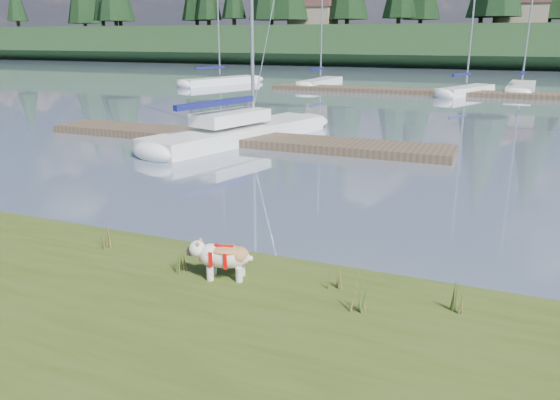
% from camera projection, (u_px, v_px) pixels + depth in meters
% --- Properties ---
extents(ground, '(200.00, 200.00, 0.00)m').
position_uv_depth(ground, '(424.00, 94.00, 37.89)').
color(ground, slate).
rests_on(ground, ground).
extents(ridge, '(200.00, 20.00, 5.00)m').
position_uv_depth(ridge, '(471.00, 46.00, 75.24)').
color(ridge, '#193117').
rests_on(ridge, ground).
extents(bulldog, '(0.99, 0.56, 0.58)m').
position_uv_depth(bulldog, '(224.00, 255.00, 8.21)').
color(bulldog, silver).
rests_on(bulldog, bank).
extents(sailboat_main, '(4.53, 9.75, 13.74)m').
position_uv_depth(sailboat_main, '(252.00, 127.00, 21.46)').
color(sailboat_main, white).
rests_on(sailboat_main, ground).
extents(dock_near, '(16.00, 2.00, 0.30)m').
position_uv_depth(dock_near, '(236.00, 138.00, 20.71)').
color(dock_near, '#4C3D2C').
rests_on(dock_near, ground).
extents(dock_far, '(26.00, 2.20, 0.30)m').
position_uv_depth(dock_far, '(454.00, 93.00, 37.12)').
color(dock_far, '#4C3D2C').
rests_on(dock_far, ground).
extents(sailboat_bg_0, '(4.57, 8.54, 12.26)m').
position_uv_depth(sailboat_bg_0, '(227.00, 80.00, 45.49)').
color(sailboat_bg_0, white).
rests_on(sailboat_bg_0, ground).
extents(sailboat_bg_1, '(1.84, 7.33, 10.91)m').
position_uv_depth(sailboat_bg_1, '(323.00, 81.00, 44.14)').
color(sailboat_bg_1, white).
rests_on(sailboat_bg_1, ground).
extents(sailboat_bg_2, '(3.82, 6.80, 10.35)m').
position_uv_depth(sailboat_bg_2, '(470.00, 89.00, 37.52)').
color(sailboat_bg_2, white).
rests_on(sailboat_bg_2, ground).
extents(sailboat_bg_3, '(2.15, 8.55, 12.38)m').
position_uv_depth(sailboat_bg_3, '(522.00, 86.00, 39.84)').
color(sailboat_bg_3, white).
rests_on(sailboat_bg_3, ground).
extents(weed_0, '(0.17, 0.14, 0.49)m').
position_uv_depth(weed_0, '(179.00, 259.00, 8.49)').
color(weed_0, '#475B23').
rests_on(weed_0, bank).
extents(weed_1, '(0.17, 0.14, 0.59)m').
position_uv_depth(weed_1, '(243.00, 256.00, 8.48)').
color(weed_1, '#475B23').
rests_on(weed_1, bank).
extents(weed_2, '(0.17, 0.14, 0.68)m').
position_uv_depth(weed_2, '(360.00, 292.00, 7.21)').
color(weed_2, '#475B23').
rests_on(weed_2, bank).
extents(weed_3, '(0.17, 0.14, 0.50)m').
position_uv_depth(weed_3, '(104.00, 236.00, 9.42)').
color(weed_3, '#475B23').
rests_on(weed_3, bank).
extents(weed_4, '(0.17, 0.14, 0.47)m').
position_uv_depth(weed_4, '(335.00, 276.00, 7.89)').
color(weed_4, '#475B23').
rests_on(weed_4, bank).
extents(weed_5, '(0.17, 0.14, 0.52)m').
position_uv_depth(weed_5, '(456.00, 296.00, 7.25)').
color(weed_5, '#475B23').
rests_on(weed_5, bank).
extents(mud_lip, '(60.00, 0.50, 0.14)m').
position_uv_depth(mud_lip, '(170.00, 255.00, 9.90)').
color(mud_lip, '#33281C').
rests_on(mud_lip, ground).
extents(house_0, '(6.30, 5.30, 4.65)m').
position_uv_depth(house_0, '(314.00, 11.00, 79.20)').
color(house_0, gray).
rests_on(house_0, ridge).
extents(house_1, '(6.30, 5.30, 4.65)m').
position_uv_depth(house_1, '(523.00, 8.00, 69.89)').
color(house_1, gray).
rests_on(house_1, ridge).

